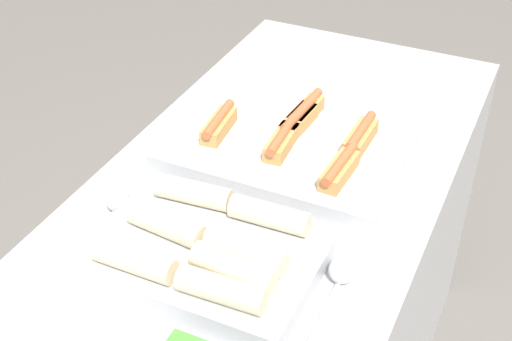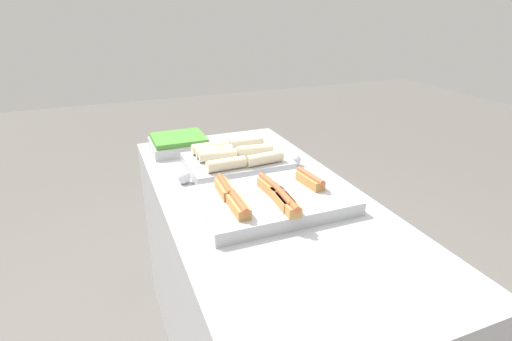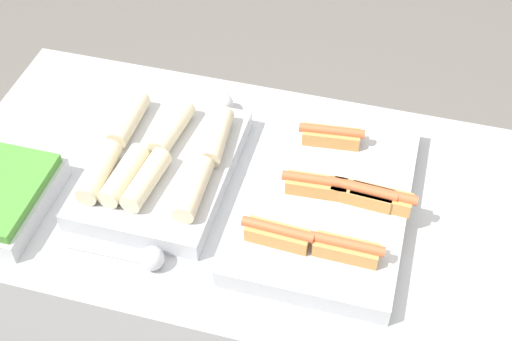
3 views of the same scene
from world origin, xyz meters
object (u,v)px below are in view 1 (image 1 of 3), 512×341
tray_wraps (207,252)px  serving_spoon_far (115,204)px  tray_hotdogs (287,149)px  serving_spoon_near (340,275)px

tray_wraps → serving_spoon_far: 0.27m
tray_hotdogs → tray_wraps: bearing=-180.0°
serving_spoon_near → tray_hotdogs: bearing=36.8°
tray_wraps → serving_spoon_near: 0.26m
tray_hotdogs → serving_spoon_near: tray_hotdogs is taller
serving_spoon_near → serving_spoon_far: size_ratio=0.99×
tray_wraps → serving_spoon_far: tray_wraps is taller
tray_wraps → serving_spoon_near: bearing=-75.9°
tray_hotdogs → serving_spoon_near: 0.42m
serving_spoon_near → serving_spoon_far: (0.00, 0.51, -0.00)m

